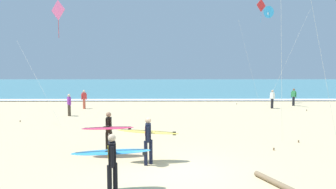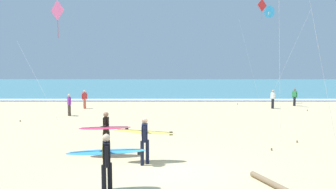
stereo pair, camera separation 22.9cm
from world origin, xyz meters
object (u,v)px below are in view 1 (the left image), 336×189
(bystander_red_top, at_px, (84,99))
(surfer_lead, at_px, (108,129))
(kite_diamond_rose_mid, at_px, (57,15))
(driftwood_log, at_px, (274,182))
(surfer_third, at_px, (148,135))
(bystander_white_top, at_px, (272,99))
(bystander_purple_top, at_px, (69,105))
(kite_diamond_scarlet_far, at_px, (260,9))
(bystander_green_top, at_px, (294,97))
(surfer_trailing, at_px, (112,156))
(kite_delta_cobalt_high, at_px, (269,13))

(bystander_red_top, bearing_deg, surfer_lead, -71.90)
(kite_diamond_rose_mid, height_order, driftwood_log, kite_diamond_rose_mid)
(surfer_third, distance_m, driftwood_log, 4.52)
(bystander_white_top, relative_size, bystander_purple_top, 1.00)
(kite_diamond_scarlet_far, xyz_separation_m, bystander_white_top, (-0.08, -4.29, -8.34))
(surfer_third, xyz_separation_m, bystander_green_top, (12.38, 17.13, -0.23))
(surfer_trailing, height_order, driftwood_log, surfer_trailing)
(bystander_white_top, relative_size, bystander_green_top, 1.00)
(kite_diamond_rose_mid, distance_m, bystander_red_top, 10.12)
(kite_diamond_rose_mid, relative_size, bystander_red_top, 4.56)
(kite_delta_cobalt_high, distance_m, bystander_green_top, 7.95)
(surfer_trailing, distance_m, driftwood_log, 4.84)
(kite_diamond_scarlet_far, bearing_deg, kite_delta_cobalt_high, -91.65)
(kite_diamond_scarlet_far, bearing_deg, bystander_white_top, -91.11)
(kite_diamond_rose_mid, height_order, bystander_red_top, kite_diamond_rose_mid)
(surfer_trailing, relative_size, bystander_purple_top, 1.43)
(kite_diamond_scarlet_far, distance_m, driftwood_log, 24.29)
(kite_delta_cobalt_high, height_order, driftwood_log, kite_delta_cobalt_high)
(kite_diamond_rose_mid, xyz_separation_m, bystander_green_top, (17.89, 10.29, -5.60))
(surfer_trailing, xyz_separation_m, driftwood_log, (4.71, 0.57, -0.96))
(bystander_red_top, bearing_deg, surfer_trailing, -73.23)
(surfer_lead, relative_size, kite_diamond_scarlet_far, 0.20)
(surfer_trailing, bearing_deg, bystander_white_top, 59.46)
(bystander_green_top, bearing_deg, kite_delta_cobalt_high, -170.07)
(bystander_purple_top, bearing_deg, bystander_white_top, 14.12)
(surfer_third, relative_size, kite_delta_cobalt_high, 0.26)
(kite_delta_cobalt_high, bearing_deg, bystander_purple_top, -161.29)
(surfer_lead, height_order, surfer_third, same)
(surfer_lead, xyz_separation_m, bystander_white_top, (11.42, 14.15, -0.23))
(bystander_white_top, bearing_deg, surfer_lead, -128.90)
(kite_diamond_scarlet_far, relative_size, driftwood_log, 6.02)
(surfer_lead, xyz_separation_m, surfer_third, (1.65, -1.12, 0.00))
(kite_diamond_rose_mid, relative_size, kite_diamond_scarlet_far, 0.72)
(surfer_lead, distance_m, bystander_green_top, 21.29)
(kite_diamond_scarlet_far, bearing_deg, bystander_green_top, -43.95)
(surfer_lead, distance_m, kite_diamond_scarlet_far, 23.20)
(bystander_purple_top, bearing_deg, kite_diamond_scarlet_far, 27.28)
(bystander_green_top, bearing_deg, bystander_white_top, -144.50)
(surfer_trailing, distance_m, bystander_green_top, 23.87)
(kite_diamond_scarlet_far, xyz_separation_m, bystander_red_top, (-16.12, -4.33, -8.34))
(bystander_white_top, xyz_separation_m, bystander_red_top, (-16.04, -0.03, 0.00))
(bystander_green_top, height_order, driftwood_log, bystander_green_top)
(surfer_third, distance_m, bystander_red_top, 16.48)
(surfer_trailing, bearing_deg, surfer_lead, 101.72)
(kite_diamond_rose_mid, distance_m, bystander_green_top, 21.38)
(surfer_trailing, xyz_separation_m, bystander_purple_top, (-5.45, 13.96, -0.23))
(bystander_purple_top, bearing_deg, kite_delta_cobalt_high, 18.71)
(surfer_lead, bearing_deg, kite_diamond_scarlet_far, 58.05)
(kite_diamond_rose_mid, bearing_deg, kite_delta_cobalt_high, 32.76)
(kite_diamond_scarlet_far, height_order, bystander_purple_top, kite_diamond_scarlet_far)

